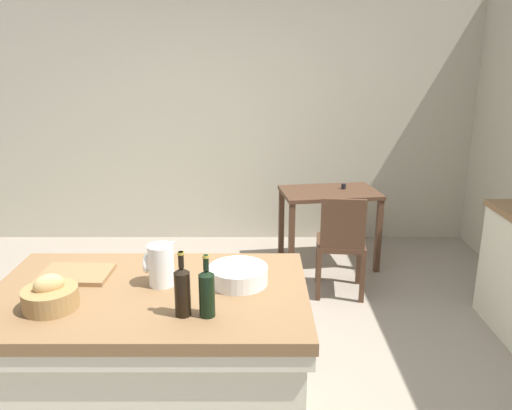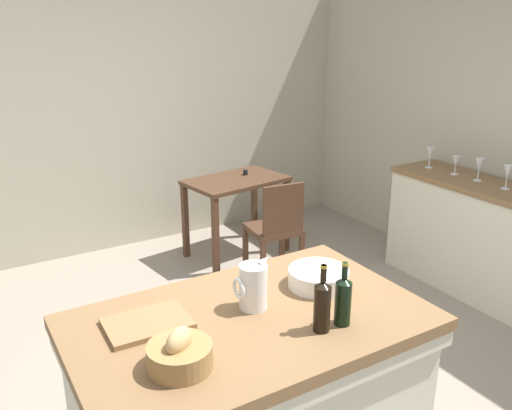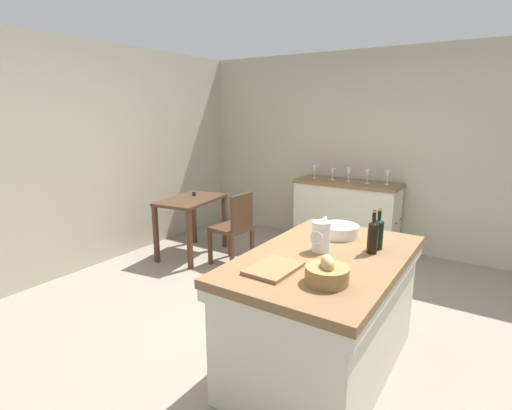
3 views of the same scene
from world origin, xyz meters
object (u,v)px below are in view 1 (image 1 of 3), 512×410
(writing_desk, at_px, (329,203))
(bread_basket, at_px, (50,296))
(wash_bowl, at_px, (238,275))
(wine_bottle_dark, at_px, (207,292))
(cutting_board, at_px, (76,274))
(wooden_chair, at_px, (341,242))
(island_table, at_px, (154,360))
(pitcher, at_px, (161,265))
(wine_bottle_amber, at_px, (182,290))

(writing_desk, relative_size, bread_basket, 3.86)
(wash_bowl, distance_m, wine_bottle_dark, 0.37)
(bread_basket, relative_size, wine_bottle_dark, 0.86)
(cutting_board, bearing_deg, wooden_chair, 42.45)
(writing_desk, bearing_deg, wooden_chair, -88.89)
(island_table, xyz_separation_m, wooden_chair, (1.25, 1.69, 0.01))
(pitcher, height_order, wine_bottle_dark, wine_bottle_dark)
(island_table, relative_size, wine_bottle_dark, 5.41)
(island_table, xyz_separation_m, wash_bowl, (0.44, 0.08, 0.45))
(island_table, relative_size, cutting_board, 4.42)
(wash_bowl, height_order, wine_bottle_dark, wine_bottle_dark)
(wooden_chair, relative_size, pitcher, 3.49)
(pitcher, relative_size, cutting_board, 0.71)
(pitcher, xyz_separation_m, cutting_board, (-0.47, 0.10, -0.10))
(island_table, height_order, wine_bottle_dark, wine_bottle_dark)
(wooden_chair, height_order, pitcher, pitcher)
(wine_bottle_dark, bearing_deg, pitcher, 129.33)
(pitcher, relative_size, wash_bowl, 0.85)
(wine_bottle_dark, bearing_deg, island_table, 141.24)
(island_table, height_order, wooden_chair, wooden_chair)
(wash_bowl, relative_size, cutting_board, 0.84)
(wine_bottle_amber, bearing_deg, writing_desk, 68.49)
(writing_desk, distance_m, wine_bottle_dark, 2.79)
(wash_bowl, height_order, cutting_board, wash_bowl)
(island_table, xyz_separation_m, pitcher, (0.05, 0.07, 0.51))
(island_table, relative_size, writing_desk, 1.63)
(island_table, bearing_deg, bread_basket, -156.52)
(wine_bottle_amber, bearing_deg, wash_bowl, 54.53)
(wooden_chair, bearing_deg, writing_desk, 91.11)
(writing_desk, distance_m, pitcher, 2.60)
(pitcher, relative_size, bread_basket, 1.02)
(island_table, bearing_deg, pitcher, 51.09)
(cutting_board, bearing_deg, island_table, -21.86)
(cutting_board, bearing_deg, pitcher, -12.12)
(wash_bowl, distance_m, bread_basket, 0.90)
(writing_desk, bearing_deg, island_table, -117.61)
(wooden_chair, height_order, bread_basket, bread_basket)
(wine_bottle_dark, distance_m, wine_bottle_amber, 0.11)
(pitcher, bearing_deg, wine_bottle_amber, -64.05)
(wooden_chair, xyz_separation_m, wine_bottle_amber, (-1.04, -1.94, 0.51))
(wash_bowl, distance_m, cutting_board, 0.87)
(wooden_chair, xyz_separation_m, pitcher, (-1.19, -1.62, 0.50))
(wooden_chair, distance_m, wine_bottle_dark, 2.21)
(bread_basket, height_order, cutting_board, bread_basket)
(pitcher, relative_size, wine_bottle_amber, 0.84)
(writing_desk, height_order, wine_bottle_amber, wine_bottle_amber)
(wine_bottle_dark, height_order, wine_bottle_amber, wine_bottle_amber)
(wash_bowl, xyz_separation_m, wine_bottle_dark, (-0.13, -0.34, 0.07))
(wash_bowl, xyz_separation_m, bread_basket, (-0.86, -0.26, 0.01))
(pitcher, distance_m, bread_basket, 0.53)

